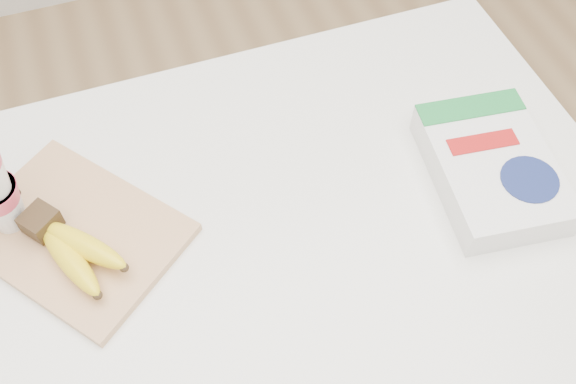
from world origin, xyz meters
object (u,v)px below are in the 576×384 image
at_px(cereal_box, 491,168).
at_px(cutting_board, 75,234).
at_px(table, 246,377).
at_px(bananas, 71,248).

bearing_deg(cereal_box, cutting_board, 177.25).
relative_size(table, bananas, 6.90).
bearing_deg(bananas, table, -22.88).
bearing_deg(cutting_board, bananas, -134.02).
bearing_deg(cutting_board, table, -70.28).
bearing_deg(table, bananas, 157.12).
bearing_deg(cereal_box, table, -170.80).
xyz_separation_m(bananas, cereal_box, (0.65, -0.07, -0.01)).
height_order(table, bananas, bananas).
relative_size(cutting_board, cereal_box, 1.10).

